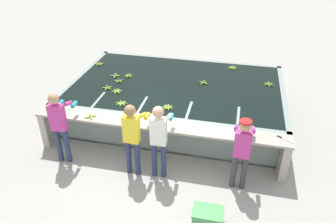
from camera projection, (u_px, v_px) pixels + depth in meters
The scene contains 22 objects.
ground_plane at pixel (155, 164), 7.26m from camera, with size 80.00×80.00×0.00m, color #A3A099.
wash_tank at pixel (176, 99), 8.90m from camera, with size 5.56×3.61×0.92m.
work_ledge at pixel (158, 134), 7.10m from camera, with size 5.56×0.45×0.92m.
worker_0 at pixel (59, 121), 6.88m from camera, with size 0.43×0.72×1.70m.
worker_1 at pixel (132, 133), 6.55m from camera, with size 0.43×0.72×1.66m.
worker_2 at pixel (159, 135), 6.46m from camera, with size 0.42×0.72×1.68m.
worker_3 at pixel (242, 148), 6.21m from camera, with size 0.42×0.72×1.59m.
banana_bunch_floating_0 at pixel (203, 83), 8.68m from camera, with size 0.27×0.27×0.08m.
banana_bunch_floating_1 at pixel (117, 91), 8.26m from camera, with size 0.27×0.28×0.08m.
banana_bunch_floating_2 at pixel (99, 64), 9.77m from camera, with size 0.27×0.28×0.08m.
banana_bunch_floating_3 at pixel (168, 107), 7.57m from camera, with size 0.28×0.27×0.08m.
banana_bunch_floating_4 at pixel (107, 88), 8.42m from camera, with size 0.28×0.27×0.08m.
banana_bunch_floating_5 at pixel (121, 103), 7.72m from camera, with size 0.28×0.28×0.08m.
banana_bunch_floating_6 at pixel (128, 76), 9.05m from camera, with size 0.27×0.28×0.08m.
banana_bunch_floating_7 at pixel (115, 76), 9.06m from camera, with size 0.28×0.28×0.08m.
banana_bunch_floating_8 at pixel (233, 68), 9.53m from camera, with size 0.28×0.28×0.08m.
banana_bunch_floating_9 at pixel (269, 84), 8.60m from camera, with size 0.27×0.28×0.08m.
banana_bunch_floating_10 at pixel (119, 81), 8.77m from camera, with size 0.27×0.28×0.08m.
banana_bunch_ledge_0 at pixel (91, 117), 7.20m from camera, with size 0.24×0.24×0.08m.
knife_0 at pixel (283, 138), 6.52m from camera, with size 0.31×0.21×0.02m.
knife_1 at pixel (63, 112), 7.41m from camera, with size 0.17×0.33×0.02m.
crate at pixel (208, 217), 5.78m from camera, with size 0.55×0.39×0.32m.
Camera 1 is at (1.53, -5.42, 4.74)m, focal length 35.00 mm.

